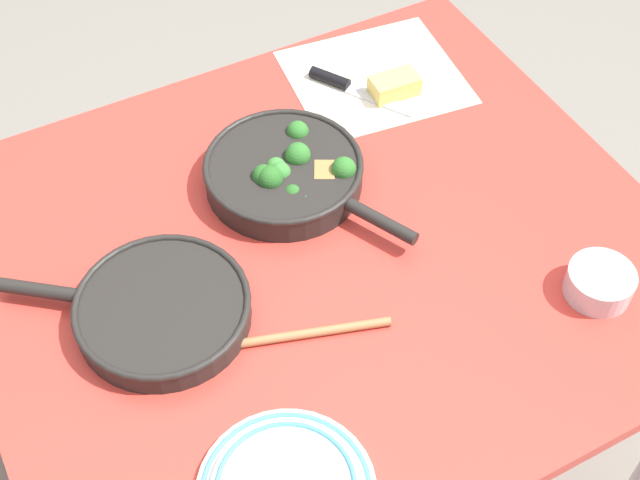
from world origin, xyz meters
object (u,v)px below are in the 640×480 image
object	(u,v)px
wooden_spoon	(252,342)
cheese_block	(394,86)
skillet_broccoli	(286,172)
skillet_eggs	(161,310)
grater_knife	(347,86)
prep_bowl_steel	(600,283)

from	to	relation	value
wooden_spoon	cheese_block	bearing A→B (deg)	-123.35
skillet_broccoli	skillet_eggs	distance (m)	0.35
grater_knife	cheese_block	distance (m)	0.10
wooden_spoon	prep_bowl_steel	bearing A→B (deg)	-179.82
cheese_block	skillet_broccoli	bearing A→B (deg)	22.17
grater_knife	wooden_spoon	bearing A→B (deg)	-74.89
skillet_broccoli	wooden_spoon	size ratio (longest dim) A/B	1.15
skillet_eggs	cheese_block	bearing A→B (deg)	-116.50
skillet_eggs	wooden_spoon	world-z (taller)	skillet_eggs
skillet_broccoli	cheese_block	xyz separation A→B (m)	(-0.30, -0.12, -0.01)
skillet_broccoli	cheese_block	distance (m)	0.32
prep_bowl_steel	grater_knife	bearing A→B (deg)	-79.38
skillet_eggs	cheese_block	size ratio (longest dim) A/B	3.73
skillet_eggs	wooden_spoon	bearing A→B (deg)	171.05
prep_bowl_steel	skillet_broccoli	bearing A→B (deg)	-53.03
wooden_spoon	grater_knife	world-z (taller)	grater_knife
wooden_spoon	prep_bowl_steel	size ratio (longest dim) A/B	3.15
skillet_eggs	prep_bowl_steel	distance (m)	0.71
wooden_spoon	prep_bowl_steel	xyz separation A→B (m)	(-0.54, 0.17, 0.02)
skillet_broccoli	grater_knife	world-z (taller)	skillet_broccoli
skillet_eggs	wooden_spoon	xyz separation A→B (m)	(-0.11, 0.11, -0.02)
grater_knife	prep_bowl_steel	distance (m)	0.65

